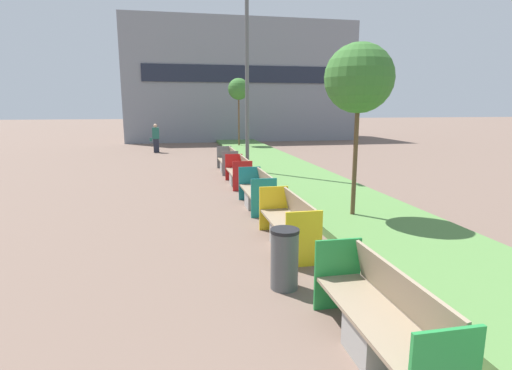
{
  "coord_description": "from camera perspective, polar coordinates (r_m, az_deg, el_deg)",
  "views": [
    {
      "loc": [
        -1.07,
        0.67,
        2.59
      ],
      "look_at": [
        0.9,
        10.61,
        0.6
      ],
      "focal_mm": 28.0,
      "sensor_mm": 36.0,
      "label": 1
    }
  ],
  "objects": [
    {
      "name": "pedestrian_walking",
      "position": [
        23.67,
        -14.13,
        6.52
      ],
      "size": [
        0.53,
        0.24,
        1.64
      ],
      "color": "#232633",
      "rests_on": "ground"
    },
    {
      "name": "street_lamp_post",
      "position": [
        15.27,
        -1.31,
        19.12
      ],
      "size": [
        0.24,
        0.44,
        8.65
      ],
      "color": "#56595B",
      "rests_on": "ground"
    },
    {
      "name": "sapling_tree_near",
      "position": [
        9.12,
        14.49,
        14.47
      ],
      "size": [
        1.49,
        1.49,
        3.94
      ],
      "color": "brown",
      "rests_on": "ground"
    },
    {
      "name": "bench_grey_frame",
      "position": [
        16.24,
        -4.02,
        3.22
      ],
      "size": [
        0.65,
        2.01,
        0.94
      ],
      "color": "#9E9B96",
      "rests_on": "ground"
    },
    {
      "name": "bench_red_frame",
      "position": [
        13.38,
        -2.44,
        1.53
      ],
      "size": [
        0.65,
        1.95,
        0.94
      ],
      "color": "#9E9B96",
      "rests_on": "ground"
    },
    {
      "name": "bench_teal_frame",
      "position": [
        10.37,
        0.21,
        -1.29
      ],
      "size": [
        0.65,
        1.92,
        0.94
      ],
      "color": "#9E9B96",
      "rests_on": "ground"
    },
    {
      "name": "bench_green_frame",
      "position": [
        4.59,
        17.35,
        -18.41
      ],
      "size": [
        0.65,
        2.16,
        0.94
      ],
      "color": "#9E9B96",
      "rests_on": "ground"
    },
    {
      "name": "bench_yellow_frame",
      "position": [
        7.59,
        4.67,
        -5.95
      ],
      "size": [
        0.65,
        2.11,
        0.94
      ],
      "color": "#9E9B96",
      "rests_on": "ground"
    },
    {
      "name": "litter_bin",
      "position": [
        5.84,
        4.09,
        -10.46
      ],
      "size": [
        0.42,
        0.42,
        0.89
      ],
      "color": "#4C4F51",
      "rests_on": "ground"
    },
    {
      "name": "building_backdrop",
      "position": [
        33.43,
        -2.57,
        14.33
      ],
      "size": [
        17.4,
        7.1,
        8.93
      ],
      "color": "gray",
      "rests_on": "ground"
    },
    {
      "name": "sapling_tree_far",
      "position": [
        25.43,
        -2.5,
        13.48
      ],
      "size": [
        1.32,
        1.32,
        4.33
      ],
      "color": "brown",
      "rests_on": "ground"
    },
    {
      "name": "planter_grass_strip",
      "position": [
        12.36,
        9.24,
        -0.69
      ],
      "size": [
        2.8,
        120.0,
        0.18
      ],
      "color": "#568442",
      "rests_on": "ground"
    }
  ]
}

